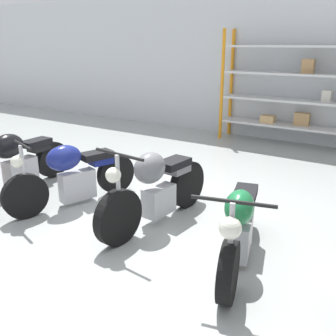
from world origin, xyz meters
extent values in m
plane|color=#9EA3A0|center=(0.00, 0.00, 0.00)|extent=(30.00, 30.00, 0.00)
cube|color=silver|center=(0.00, 5.55, 1.80)|extent=(30.00, 0.08, 3.60)
cylinder|color=orange|center=(-1.35, 4.91, 1.30)|extent=(0.08, 0.08, 2.61)
cylinder|color=orange|center=(-1.35, 5.46, 1.30)|extent=(0.08, 0.08, 2.61)
cube|color=silver|center=(0.28, 5.19, 0.44)|extent=(3.27, 0.55, 0.05)
cube|color=silver|center=(0.28, 5.19, 1.03)|extent=(3.27, 0.55, 0.05)
cube|color=silver|center=(0.28, 5.19, 1.62)|extent=(3.27, 0.55, 0.05)
cube|color=silver|center=(0.28, 5.19, 2.21)|extent=(3.27, 0.55, 0.05)
cube|color=silver|center=(0.99, 5.29, 1.18)|extent=(0.19, 0.21, 0.24)
cube|color=#A87F51|center=(0.56, 5.18, 1.80)|extent=(0.25, 0.23, 0.30)
cube|color=tan|center=(0.52, 5.30, 0.61)|extent=(0.35, 0.20, 0.29)
cube|color=tan|center=(-0.23, 5.17, 0.56)|extent=(0.32, 0.26, 0.18)
cylinder|color=black|center=(-2.61, 0.66, 0.32)|extent=(0.14, 0.64, 0.63)
cube|color=#ADADB2|center=(-2.60, 0.00, 0.29)|extent=(0.26, 0.52, 0.43)
ellipsoid|color=black|center=(-2.60, -0.17, 0.75)|extent=(0.33, 0.54, 0.38)
cube|color=black|center=(-2.61, 0.36, 0.69)|extent=(0.27, 0.49, 0.10)
cube|color=black|center=(-2.61, 0.41, 0.60)|extent=(0.23, 0.34, 0.12)
cylinder|color=black|center=(-1.59, -0.68, 0.31)|extent=(0.29, 0.63, 0.63)
cylinder|color=black|center=(-1.17, 0.69, 0.31)|extent=(0.29, 0.63, 0.63)
cube|color=#ADADB2|center=(-1.37, 0.05, 0.28)|extent=(0.34, 0.55, 0.43)
ellipsoid|color=navy|center=(-1.42, -0.11, 0.74)|extent=(0.45, 0.58, 0.36)
cube|color=black|center=(-1.26, 0.38, 0.68)|extent=(0.38, 0.53, 0.10)
cube|color=navy|center=(-1.24, 0.45, 0.59)|extent=(0.31, 0.38, 0.12)
cylinder|color=#ADADB2|center=(-1.59, -0.66, 0.67)|extent=(0.06, 0.06, 0.71)
sphere|color=silver|center=(-1.61, -0.73, 0.81)|extent=(0.16, 0.16, 0.16)
cylinder|color=black|center=(-1.58, -0.63, 1.02)|extent=(0.56, 0.20, 0.04)
cylinder|color=black|center=(-0.08, -0.54, 0.34)|extent=(0.19, 0.69, 0.68)
cylinder|color=black|center=(0.05, 0.84, 0.34)|extent=(0.19, 0.69, 0.68)
cube|color=#ADADB2|center=(-0.01, 0.20, 0.31)|extent=(0.27, 0.48, 0.38)
ellipsoid|color=slate|center=(-0.03, 0.03, 0.80)|extent=(0.38, 0.50, 0.39)
cube|color=black|center=(0.02, 0.52, 0.74)|extent=(0.32, 0.50, 0.10)
cube|color=slate|center=(0.02, 0.60, 0.65)|extent=(0.27, 0.35, 0.12)
cylinder|color=#ADADB2|center=(-0.08, -0.52, 0.72)|extent=(0.05, 0.05, 0.75)
sphere|color=silver|center=(-0.09, -0.59, 0.88)|extent=(0.18, 0.18, 0.18)
cylinder|color=black|center=(-0.08, -0.49, 1.09)|extent=(0.73, 0.11, 0.04)
cylinder|color=black|center=(1.42, -0.79, 0.29)|extent=(0.28, 0.60, 0.59)
cylinder|color=black|center=(1.07, 0.53, 0.29)|extent=(0.28, 0.60, 0.59)
cube|color=#ADADB2|center=(1.24, -0.09, 0.26)|extent=(0.36, 0.53, 0.40)
ellipsoid|color=#196B38|center=(1.28, -0.25, 0.69)|extent=(0.41, 0.52, 0.35)
cube|color=black|center=(1.15, 0.23, 0.64)|extent=(0.36, 0.54, 0.10)
cube|color=#196B38|center=(1.13, 0.30, 0.55)|extent=(0.29, 0.39, 0.12)
cylinder|color=#ADADB2|center=(1.42, -0.78, 0.63)|extent=(0.06, 0.06, 0.67)
sphere|color=silver|center=(1.43, -0.84, 0.76)|extent=(0.20, 0.20, 0.20)
cylinder|color=black|center=(1.41, -0.75, 0.97)|extent=(0.73, 0.22, 0.04)
camera|label=1|loc=(2.54, -3.55, 2.26)|focal=40.00mm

